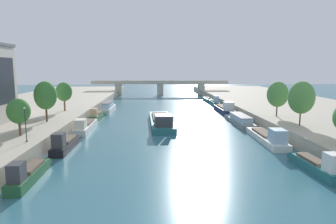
% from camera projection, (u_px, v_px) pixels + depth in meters
% --- Properties ---
extents(quay_left, '(36.00, 170.00, 2.47)m').
position_uv_depth(quay_left, '(22.00, 113.00, 76.01)').
color(quay_left, '#B2A893').
rests_on(quay_left, ground).
extents(quay_right, '(36.00, 170.00, 2.47)m').
position_uv_depth(quay_right, '(303.00, 110.00, 79.67)').
color(quay_right, '#B2A893').
rests_on(quay_right, ground).
extents(barge_midriver, '(5.48, 23.74, 3.36)m').
position_uv_depth(barge_midriver, '(161.00, 121.00, 65.86)').
color(barge_midriver, '#23666B').
rests_on(barge_midriver, ground).
extents(wake_behind_barge, '(5.60, 5.99, 0.03)m').
position_uv_depth(wake_behind_barge, '(173.00, 141.00, 51.69)').
color(wake_behind_barge, '#A5D1DB').
rests_on(wake_behind_barge, ground).
extents(moored_boat_left_gap_after, '(2.16, 10.22, 3.10)m').
position_uv_depth(moored_boat_left_gap_after, '(28.00, 174.00, 33.21)').
color(moored_boat_left_gap_after, '#235633').
rests_on(moored_boat_left_gap_after, ground).
extents(moored_boat_left_far, '(2.21, 10.89, 3.32)m').
position_uv_depth(moored_boat_left_far, '(65.00, 144.00, 46.13)').
color(moored_boat_left_far, black).
rests_on(moored_boat_left_far, ground).
extents(moored_boat_left_lone, '(2.91, 13.99, 3.01)m').
position_uv_depth(moored_boat_left_lone, '(85.00, 126.00, 60.24)').
color(moored_boat_left_lone, silver).
rests_on(moored_boat_left_lone, ground).
extents(moored_boat_left_downstream, '(2.20, 10.48, 3.10)m').
position_uv_depth(moored_boat_left_downstream, '(97.00, 115.00, 73.28)').
color(moored_boat_left_downstream, '#235633').
rests_on(moored_boat_left_downstream, ground).
extents(moored_boat_left_end, '(2.88, 14.24, 2.77)m').
position_uv_depth(moored_boat_left_end, '(108.00, 107.00, 87.13)').
color(moored_boat_left_end, silver).
rests_on(moored_boat_left_end, ground).
extents(moored_boat_right_lone, '(2.29, 10.26, 3.30)m').
position_uv_depth(moored_boat_right_lone, '(317.00, 165.00, 35.89)').
color(moored_boat_right_lone, '#23666B').
rests_on(moored_boat_right_lone, ground).
extents(moored_boat_right_second, '(3.30, 15.26, 3.16)m').
position_uv_depth(moored_boat_right_second, '(268.00, 137.00, 50.68)').
color(moored_boat_right_second, silver).
rests_on(moored_boat_right_second, ground).
extents(moored_boat_right_downstream, '(3.13, 15.85, 2.18)m').
position_uv_depth(moored_boat_right_downstream, '(240.00, 120.00, 67.32)').
color(moored_boat_right_downstream, gray).
rests_on(moored_boat_right_downstream, ground).
extents(moored_boat_right_end, '(3.39, 15.92, 3.58)m').
position_uv_depth(moored_boat_right_end, '(225.00, 109.00, 84.19)').
color(moored_boat_right_end, '#1E284C').
rests_on(moored_boat_right_end, ground).
extents(moored_boat_right_near, '(1.91, 10.67, 3.55)m').
position_uv_depth(moored_boat_right_near, '(214.00, 102.00, 99.88)').
color(moored_boat_right_near, '#23666B').
rests_on(moored_boat_right_near, ground).
extents(moored_boat_right_midway, '(1.98, 10.81, 2.28)m').
position_uv_depth(moored_boat_right_midway, '(207.00, 100.00, 112.04)').
color(moored_boat_right_midway, '#23666B').
rests_on(moored_boat_right_midway, ground).
extents(tree_left_far, '(3.39, 3.39, 5.67)m').
position_uv_depth(tree_left_far, '(19.00, 111.00, 44.41)').
color(tree_left_far, brown).
rests_on(tree_left_far, quay_left).
extents(tree_left_third, '(4.13, 4.13, 7.68)m').
position_uv_depth(tree_left_third, '(45.00, 96.00, 55.97)').
color(tree_left_third, brown).
rests_on(tree_left_third, quay_left).
extents(tree_left_past_mid, '(3.77, 3.77, 6.77)m').
position_uv_depth(tree_left_past_mid, '(64.00, 92.00, 69.96)').
color(tree_left_past_mid, brown).
rests_on(tree_left_past_mid, quay_left).
extents(tree_right_distant, '(4.49, 4.49, 7.89)m').
position_uv_depth(tree_right_distant, '(301.00, 98.00, 51.80)').
color(tree_right_distant, brown).
rests_on(tree_right_distant, quay_right).
extents(tree_right_midway, '(4.34, 4.34, 7.35)m').
position_uv_depth(tree_right_midway, '(278.00, 94.00, 61.76)').
color(tree_right_midway, brown).
rests_on(tree_right_midway, quay_right).
extents(lamppost_left_bank, '(0.28, 0.28, 4.87)m').
position_uv_depth(lamppost_left_bank, '(25.00, 123.00, 40.85)').
color(lamppost_left_bank, black).
rests_on(lamppost_left_bank, quay_left).
extents(bridge_far, '(61.93, 4.40, 6.71)m').
position_uv_depth(bridge_far, '(160.00, 86.00, 135.71)').
color(bridge_far, '#ADA899').
rests_on(bridge_far, ground).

